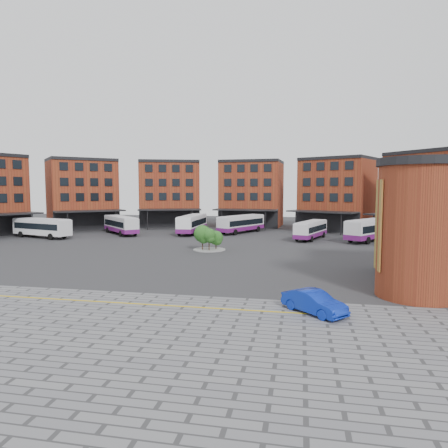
% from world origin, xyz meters
% --- Properties ---
extents(ground, '(160.00, 160.00, 0.00)m').
position_xyz_m(ground, '(0.00, 0.00, 0.00)').
color(ground, '#28282B').
rests_on(ground, ground).
extents(paving_zone, '(50.00, 22.00, 0.02)m').
position_xyz_m(paving_zone, '(2.00, -22.00, 0.01)').
color(paving_zone, slate).
rests_on(paving_zone, ground).
extents(yellow_line, '(26.00, 0.15, 0.02)m').
position_xyz_m(yellow_line, '(2.00, -14.00, 0.03)').
color(yellow_line, gold).
rests_on(yellow_line, paving_zone).
extents(main_building, '(94.14, 42.48, 14.60)m').
position_xyz_m(main_building, '(-4.77, 38.25, 7.23)').
color(main_building, maroon).
rests_on(main_building, ground).
extents(tree_island, '(4.40, 4.40, 3.45)m').
position_xyz_m(tree_island, '(1.93, 11.65, 1.84)').
color(tree_island, gray).
rests_on(tree_island, ground).
extents(bus_a, '(11.95, 5.88, 3.30)m').
position_xyz_m(bus_a, '(-29.12, 19.97, 1.96)').
color(bus_a, silver).
rests_on(bus_a, ground).
extents(bus_b, '(10.04, 10.23, 3.28)m').
position_xyz_m(bus_b, '(-18.33, 27.61, 1.78)').
color(bus_b, silver).
rests_on(bus_b, ground).
extents(bus_c, '(3.20, 12.21, 3.43)m').
position_xyz_m(bus_c, '(-5.75, 31.27, 1.86)').
color(bus_c, white).
rests_on(bus_c, ground).
extents(bus_d, '(7.78, 11.75, 3.33)m').
position_xyz_m(bus_d, '(3.12, 33.91, 1.80)').
color(bus_d, silver).
rests_on(bus_d, ground).
extents(bus_e, '(5.73, 10.88, 3.00)m').
position_xyz_m(bus_e, '(15.83, 26.62, 1.63)').
color(bus_e, white).
rests_on(bus_e, ground).
extents(bus_f, '(9.57, 11.87, 3.52)m').
position_xyz_m(bus_f, '(25.30, 26.18, 1.91)').
color(bus_f, silver).
rests_on(bus_f, ground).
extents(blue_car, '(4.51, 4.37, 1.53)m').
position_xyz_m(blue_car, '(15.14, -13.75, 0.77)').
color(blue_car, '#0D29AF').
rests_on(blue_car, ground).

